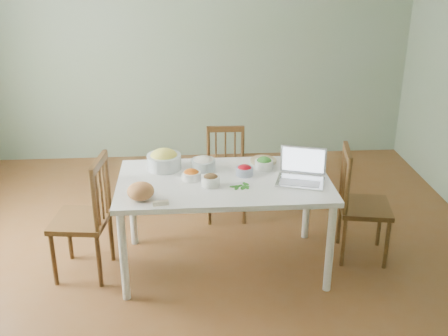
{
  "coord_description": "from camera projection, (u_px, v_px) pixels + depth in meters",
  "views": [
    {
      "loc": [
        -0.16,
        -3.9,
        2.53
      ],
      "look_at": [
        0.12,
        -0.01,
        0.88
      ],
      "focal_mm": 44.02,
      "sensor_mm": 36.0,
      "label": 1
    }
  ],
  "objects": [
    {
      "name": "wall_back",
      "position": [
        198.0,
        46.0,
        6.35
      ],
      "size": [
        5.0,
        0.0,
        2.7
      ],
      "primitive_type": "cube",
      "color": "gray",
      "rests_on": "ground"
    },
    {
      "name": "bowl_redpep",
      "position": [
        245.0,
        170.0,
        4.35
      ],
      "size": [
        0.18,
        0.18,
        0.08
      ],
      "primitive_type": null,
      "rotation": [
        0.0,
        0.0,
        0.36
      ],
      "color": "red",
      "rests_on": "dining_table"
    },
    {
      "name": "basil_bunch",
      "position": [
        240.0,
        185.0,
        4.16
      ],
      "size": [
        0.18,
        0.18,
        0.02
      ],
      "primitive_type": null,
      "color": "#1A580F",
      "rests_on": "dining_table"
    },
    {
      "name": "chair_left",
      "position": [
        80.0,
        218.0,
        4.29
      ],
      "size": [
        0.47,
        0.49,
        0.99
      ],
      "primitive_type": null,
      "rotation": [
        0.0,
        0.0,
        -1.71
      ],
      "color": "#331E11",
      "rests_on": "floor"
    },
    {
      "name": "wall_front",
      "position": [
        243.0,
        334.0,
        1.76
      ],
      "size": [
        5.0,
        0.0,
        2.7
      ],
      "primitive_type": "cube",
      "color": "gray",
      "rests_on": "ground"
    },
    {
      "name": "bowl_carrot",
      "position": [
        191.0,
        175.0,
        4.26
      ],
      "size": [
        0.18,
        0.18,
        0.08
      ],
      "primitive_type": null,
      "rotation": [
        0.0,
        0.0,
        0.21
      ],
      "color": "orange",
      "rests_on": "dining_table"
    },
    {
      "name": "bread_boule",
      "position": [
        141.0,
        191.0,
        3.94
      ],
      "size": [
        0.23,
        0.23,
        0.13
      ],
      "primitive_type": "ellipsoid",
      "rotation": [
        0.0,
        0.0,
        0.22
      ],
      "color": "#B7804D",
      "rests_on": "dining_table"
    },
    {
      "name": "bowl_mushroom",
      "position": [
        211.0,
        180.0,
        4.16
      ],
      "size": [
        0.14,
        0.14,
        0.09
      ],
      "primitive_type": null,
      "rotation": [
        0.0,
        0.0,
        -0.05
      ],
      "color": "black",
      "rests_on": "dining_table"
    },
    {
      "name": "chair_right",
      "position": [
        365.0,
        205.0,
        4.53
      ],
      "size": [
        0.47,
        0.49,
        0.96
      ],
      "primitive_type": null,
      "rotation": [
        0.0,
        0.0,
        1.39
      ],
      "color": "#331E11",
      "rests_on": "floor"
    },
    {
      "name": "laptop",
      "position": [
        301.0,
        168.0,
        4.18
      ],
      "size": [
        0.43,
        0.38,
        0.25
      ],
      "primitive_type": null,
      "rotation": [
        0.0,
        0.0,
        -0.31
      ],
      "color": "silver",
      "rests_on": "dining_table"
    },
    {
      "name": "dining_table",
      "position": [
        224.0,
        224.0,
        4.43
      ],
      "size": [
        1.65,
        0.93,
        0.78
      ],
      "primitive_type": null,
      "color": "white",
      "rests_on": "floor"
    },
    {
      "name": "bowl_broccoli",
      "position": [
        264.0,
        163.0,
        4.47
      ],
      "size": [
        0.18,
        0.18,
        0.1
      ],
      "primitive_type": null,
      "rotation": [
        0.0,
        0.0,
        0.23
      ],
      "color": "#1B5516",
      "rests_on": "dining_table"
    },
    {
      "name": "bowl_squash",
      "position": [
        164.0,
        159.0,
        4.45
      ],
      "size": [
        0.33,
        0.33,
        0.16
      ],
      "primitive_type": null,
      "rotation": [
        0.0,
        0.0,
        0.22
      ],
      "color": "tan",
      "rests_on": "dining_table"
    },
    {
      "name": "bowl_onion",
      "position": [
        203.0,
        163.0,
        4.45
      ],
      "size": [
        0.22,
        0.22,
        0.11
      ],
      "primitive_type": null,
      "rotation": [
        0.0,
        0.0,
        -0.12
      ],
      "color": "white",
      "rests_on": "dining_table"
    },
    {
      "name": "floor",
      "position": [
        209.0,
        264.0,
        4.58
      ],
      "size": [
        5.0,
        5.0,
        0.0
      ],
      "primitive_type": "cube",
      "color": "brown",
      "rests_on": "ground"
    },
    {
      "name": "butter_stick",
      "position": [
        161.0,
        203.0,
        3.87
      ],
      "size": [
        0.11,
        0.05,
        0.03
      ],
      "primitive_type": "cube",
      "rotation": [
        0.0,
        0.0,
        0.17
      ],
      "color": "beige",
      "rests_on": "dining_table"
    },
    {
      "name": "chair_far",
      "position": [
        226.0,
        175.0,
        5.2
      ],
      "size": [
        0.4,
        0.38,
        0.87
      ],
      "primitive_type": null,
      "rotation": [
        0.0,
        0.0,
        -0.03
      ],
      "color": "#331E11",
      "rests_on": "floor"
    },
    {
      "name": "flatbread",
      "position": [
        263.0,
        161.0,
        4.61
      ],
      "size": [
        0.26,
        0.26,
        0.02
      ],
      "primitive_type": "cylinder",
      "rotation": [
        0.0,
        0.0,
        0.21
      ],
      "color": "tan",
      "rests_on": "dining_table"
    }
  ]
}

